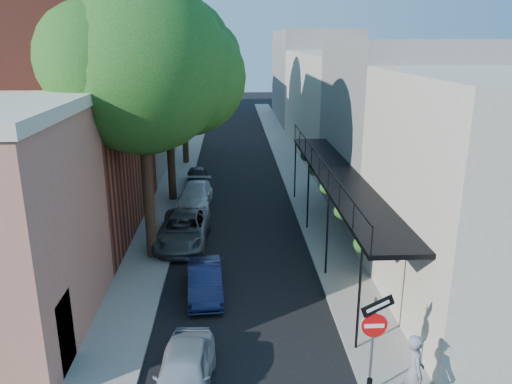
{
  "coord_description": "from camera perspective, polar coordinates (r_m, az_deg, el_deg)",
  "views": [
    {
      "loc": [
        -0.34,
        -9.8,
        8.99
      ],
      "look_at": [
        0.65,
        10.35,
        2.8
      ],
      "focal_mm": 35.0,
      "sensor_mm": 36.0,
      "label": 1
    }
  ],
  "objects": [
    {
      "name": "oak_near",
      "position": [
        20.32,
        -11.72,
        13.58
      ],
      "size": [
        7.48,
        6.8,
        11.42
      ],
      "color": "#332314",
      "rests_on": "ground"
    },
    {
      "name": "parked_car_e",
      "position": [
        32.07,
        -6.72,
        1.72
      ],
      "size": [
        1.57,
        3.44,
        1.14
      ],
      "primitive_type": "imported",
      "rotation": [
        0.0,
        0.0,
        0.07
      ],
      "color": "black",
      "rests_on": "ground"
    },
    {
      "name": "buildings_right",
      "position": [
        40.64,
        10.65,
        10.32
      ],
      "size": [
        9.8,
        55.0,
        10.0
      ],
      "color": "beige",
      "rests_on": "ground"
    },
    {
      "name": "parked_car_b",
      "position": [
        18.54,
        -5.88,
        -10.05
      ],
      "size": [
        1.46,
        3.55,
        1.14
      ],
      "primitive_type": "imported",
      "rotation": [
        0.0,
        0.0,
        0.07
      ],
      "color": "#131A3D",
      "rests_on": "ground"
    },
    {
      "name": "sidewalk_right",
      "position": [
        41.02,
        3.33,
        4.45
      ],
      "size": [
        2.0,
        64.0,
        0.12
      ],
      "primitive_type": "cube",
      "color": "gray",
      "rests_on": "ground"
    },
    {
      "name": "pedestrian",
      "position": [
        13.7,
        17.64,
        -18.92
      ],
      "size": [
        0.5,
        0.74,
        2.0
      ],
      "primitive_type": "imported",
      "rotation": [
        0.0,
        0.0,
        1.54
      ],
      "color": "gray",
      "rests_on": "sidewalk_right"
    },
    {
      "name": "sidewalk_left",
      "position": [
        40.96,
        -7.9,
        4.3
      ],
      "size": [
        2.0,
        64.0,
        0.12
      ],
      "primitive_type": "cube",
      "color": "gray",
      "rests_on": "ground"
    },
    {
      "name": "oak_mid",
      "position": [
        28.27,
        -9.31,
        12.92
      ],
      "size": [
        6.6,
        6.0,
        10.2
      ],
      "color": "#332314",
      "rests_on": "ground"
    },
    {
      "name": "parked_car_d",
      "position": [
        28.09,
        -6.96,
        -0.4
      ],
      "size": [
        1.93,
        4.38,
        1.25
      ],
      "primitive_type": "imported",
      "rotation": [
        0.0,
        0.0,
        -0.04
      ],
      "color": "white",
      "rests_on": "ground"
    },
    {
      "name": "parked_car_a",
      "position": [
        14.03,
        -8.21,
        -19.79
      ],
      "size": [
        1.68,
        3.71,
        1.23
      ],
      "primitive_type": "imported",
      "rotation": [
        0.0,
        0.0,
        -0.06
      ],
      "color": "#9AA3AB",
      "rests_on": "ground"
    },
    {
      "name": "sign_post",
      "position": [
        13.29,
        13.34,
        -15.0
      ],
      "size": [
        0.89,
        0.17,
        2.99
      ],
      "color": "#595B60",
      "rests_on": "ground"
    },
    {
      "name": "road_surface",
      "position": [
        40.81,
        -2.28,
        4.32
      ],
      "size": [
        6.0,
        64.0,
        0.01
      ],
      "primitive_type": "cube",
      "color": "black",
      "rests_on": "ground"
    },
    {
      "name": "parked_car_c",
      "position": [
        23.03,
        -8.29,
        -4.29
      ],
      "size": [
        2.47,
        4.97,
        1.35
      ],
      "primitive_type": "imported",
      "rotation": [
        0.0,
        0.0,
        -0.05
      ],
      "color": "#55585C",
      "rests_on": "ground"
    },
    {
      "name": "oak_far",
      "position": [
        37.2,
        -7.76,
        15.78
      ],
      "size": [
        7.7,
        7.0,
        11.9
      ],
      "color": "#332314",
      "rests_on": "ground"
    },
    {
      "name": "buildings_left",
      "position": [
        39.8,
        -16.1,
        10.56
      ],
      "size": [
        10.1,
        59.1,
        12.0
      ],
      "color": "tan",
      "rests_on": "ground"
    }
  ]
}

